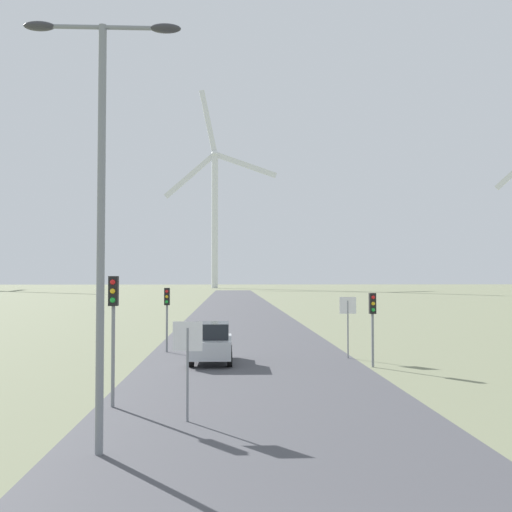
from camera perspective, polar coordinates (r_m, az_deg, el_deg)
road_surface at (r=53.69m, az=-1.48°, el=-6.17°), size 10.00×240.00×0.01m
streetlamp at (r=13.91m, az=-14.52°, el=7.12°), size 3.52×0.32×9.64m
stop_sign_near at (r=16.50m, az=-6.53°, el=-9.01°), size 0.81×0.07×2.70m
stop_sign_far at (r=29.23m, az=8.74°, el=-5.60°), size 0.81×0.07×2.94m
traffic_light_post_near_left at (r=18.60m, az=-13.44°, el=-5.11°), size 0.28×0.33×3.93m
traffic_light_post_near_right at (r=26.53m, az=11.05°, el=-5.32°), size 0.28×0.34×3.20m
traffic_light_post_mid_left at (r=31.54m, az=-8.48°, el=-4.63°), size 0.28×0.34×3.33m
car_approaching at (r=27.55m, az=-4.26°, el=-8.23°), size 1.88×4.11×1.83m
wind_turbine_left at (r=208.32m, az=-3.95°, el=4.98°), size 39.19×3.81×68.90m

